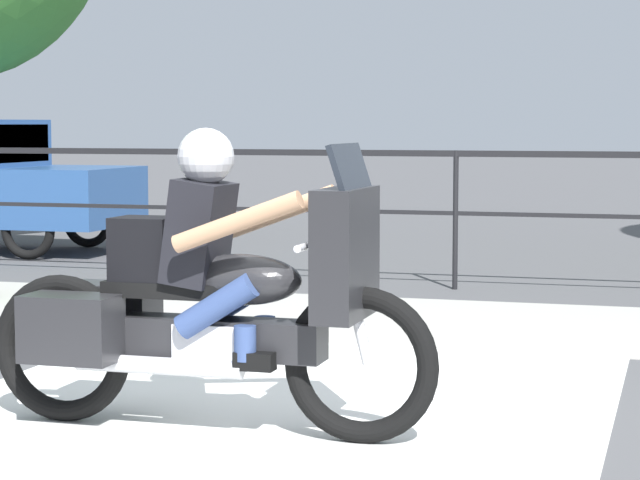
% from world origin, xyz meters
% --- Properties ---
extents(ground_plane, '(120.00, 120.00, 0.00)m').
position_xyz_m(ground_plane, '(0.00, 0.00, 0.00)').
color(ground_plane, '#4C4C4F').
extents(sidewalk_band, '(44.00, 2.40, 0.01)m').
position_xyz_m(sidewalk_band, '(0.00, 3.40, 0.01)').
color(sidewalk_band, '#A8A59E').
rests_on(sidewalk_band, ground).
extents(crosswalk_band, '(3.72, 6.00, 0.01)m').
position_xyz_m(crosswalk_band, '(-0.09, -0.20, 0.00)').
color(crosswalk_band, silver).
rests_on(crosswalk_band, ground).
extents(fence_railing, '(36.00, 0.05, 1.33)m').
position_xyz_m(fence_railing, '(0.00, 5.39, 1.04)').
color(fence_railing, black).
rests_on(fence_railing, ground).
extents(motorcycle, '(2.43, 0.76, 1.57)m').
position_xyz_m(motorcycle, '(-0.23, -0.46, 0.70)').
color(motorcycle, black).
rests_on(motorcycle, ground).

